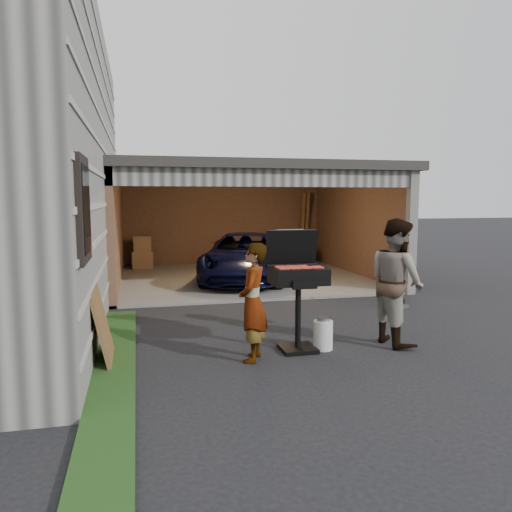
# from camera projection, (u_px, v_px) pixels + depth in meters

# --- Properties ---
(ground) EXTENTS (80.00, 80.00, 0.00)m
(ground) POSITION_uv_depth(u_px,v_px,m) (288.00, 356.00, 6.72)
(ground) COLOR black
(ground) RESTS_ON ground
(groundcover_strip) EXTENTS (0.50, 8.00, 0.06)m
(groundcover_strip) POSITION_uv_depth(u_px,v_px,m) (111.00, 398.00, 5.23)
(groundcover_strip) COLOR #193814
(groundcover_strip) RESTS_ON ground
(garage) EXTENTS (6.80, 6.30, 2.90)m
(garage) POSITION_uv_depth(u_px,v_px,m) (241.00, 207.00, 13.24)
(garage) COLOR #605E59
(garage) RESTS_ON ground
(minivan) EXTENTS (3.05, 4.61, 1.18)m
(minivan) POSITION_uv_depth(u_px,v_px,m) (245.00, 259.00, 12.52)
(minivan) COLOR black
(minivan) RESTS_ON ground
(woman) EXTENTS (0.55, 0.66, 1.55)m
(woman) POSITION_uv_depth(u_px,v_px,m) (253.00, 302.00, 6.45)
(woman) COLOR #A5B9D0
(woman) RESTS_ON ground
(man) EXTENTS (0.77, 0.94, 1.83)m
(man) POSITION_uv_depth(u_px,v_px,m) (396.00, 281.00, 7.21)
(man) COLOR #50271F
(man) RESTS_ON ground
(bbq_grill) EXTENTS (0.75, 0.66, 1.67)m
(bbq_grill) POSITION_uv_depth(u_px,v_px,m) (297.00, 280.00, 6.88)
(bbq_grill) COLOR black
(bbq_grill) RESTS_ON ground
(propane_tank) EXTENTS (0.35, 0.35, 0.41)m
(propane_tank) POSITION_uv_depth(u_px,v_px,m) (323.00, 335.00, 6.99)
(propane_tank) COLOR white
(propane_tank) RESTS_ON ground
(plywood_panel) EXTENTS (0.26, 0.93, 1.02)m
(plywood_panel) POSITION_uv_depth(u_px,v_px,m) (102.00, 325.00, 6.36)
(plywood_panel) COLOR brown
(plywood_panel) RESTS_ON ground
(hand_truck) EXTENTS (0.49, 0.45, 1.08)m
(hand_truck) POSITION_uv_depth(u_px,v_px,m) (396.00, 296.00, 9.72)
(hand_truck) COLOR gray
(hand_truck) RESTS_ON ground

